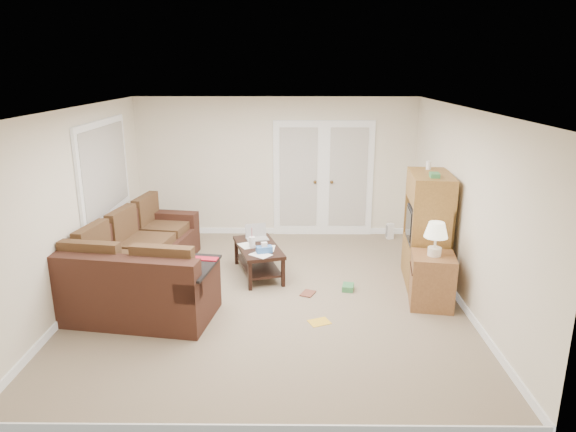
{
  "coord_description": "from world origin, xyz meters",
  "views": [
    {
      "loc": [
        0.3,
        -6.38,
        2.98
      ],
      "look_at": [
        0.24,
        0.11,
        1.1
      ],
      "focal_mm": 32.0,
      "sensor_mm": 36.0,
      "label": 1
    }
  ],
  "objects_px": {
    "coffee_table": "(258,258)",
    "tv_armoire": "(427,228)",
    "side_cabinet": "(432,276)",
    "sectional_sofa": "(138,268)"
  },
  "relations": [
    {
      "from": "coffee_table",
      "to": "tv_armoire",
      "type": "bearing_deg",
      "value": -22.02
    },
    {
      "from": "side_cabinet",
      "to": "tv_armoire",
      "type": "bearing_deg",
      "value": 92.02
    },
    {
      "from": "side_cabinet",
      "to": "sectional_sofa",
      "type": "bearing_deg",
      "value": -176.45
    },
    {
      "from": "sectional_sofa",
      "to": "side_cabinet",
      "type": "bearing_deg",
      "value": 3.18
    },
    {
      "from": "coffee_table",
      "to": "tv_armoire",
      "type": "height_order",
      "value": "tv_armoire"
    },
    {
      "from": "sectional_sofa",
      "to": "side_cabinet",
      "type": "xyz_separation_m",
      "value": [
        3.91,
        -0.39,
        0.05
      ]
    },
    {
      "from": "coffee_table",
      "to": "side_cabinet",
      "type": "xyz_separation_m",
      "value": [
        2.3,
        -1.03,
        0.16
      ]
    },
    {
      "from": "side_cabinet",
      "to": "coffee_table",
      "type": "bearing_deg",
      "value": 165.19
    },
    {
      "from": "coffee_table",
      "to": "sectional_sofa",
      "type": "bearing_deg",
      "value": -174.87
    },
    {
      "from": "coffee_table",
      "to": "side_cabinet",
      "type": "bearing_deg",
      "value": -40.63
    }
  ]
}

